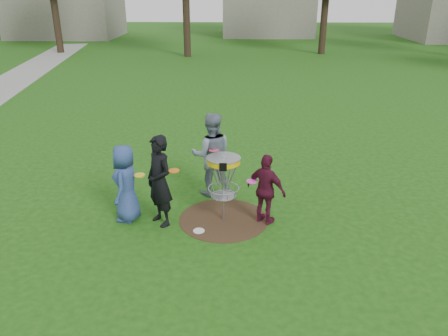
{
  "coord_description": "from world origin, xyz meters",
  "views": [
    {
      "loc": [
        0.23,
        -7.71,
        4.38
      ],
      "look_at": [
        0.0,
        0.3,
        1.0
      ],
      "focal_mm": 35.0,
      "sensor_mm": 36.0,
      "label": 1
    }
  ],
  "objects_px": {
    "player_grey": "(211,155)",
    "player_black": "(159,181)",
    "player_blue": "(126,183)",
    "player_maroon": "(266,190)",
    "disc_golf_basket": "(224,173)"
  },
  "relations": [
    {
      "from": "player_maroon",
      "to": "disc_golf_basket",
      "type": "bearing_deg",
      "value": 28.95
    },
    {
      "from": "player_grey",
      "to": "player_maroon",
      "type": "height_order",
      "value": "player_grey"
    },
    {
      "from": "player_blue",
      "to": "player_maroon",
      "type": "distance_m",
      "value": 2.74
    },
    {
      "from": "player_maroon",
      "to": "disc_golf_basket",
      "type": "relative_size",
      "value": 1.04
    },
    {
      "from": "player_maroon",
      "to": "player_blue",
      "type": "bearing_deg",
      "value": 33.74
    },
    {
      "from": "player_blue",
      "to": "disc_golf_basket",
      "type": "height_order",
      "value": "player_blue"
    },
    {
      "from": "player_grey",
      "to": "player_black",
      "type": "bearing_deg",
      "value": 49.98
    },
    {
      "from": "player_blue",
      "to": "player_grey",
      "type": "xyz_separation_m",
      "value": [
        1.61,
        1.21,
        0.15
      ]
    },
    {
      "from": "player_maroon",
      "to": "player_grey",
      "type": "bearing_deg",
      "value": -13.38
    },
    {
      "from": "player_maroon",
      "to": "disc_golf_basket",
      "type": "xyz_separation_m",
      "value": [
        -0.83,
        0.09,
        0.3
      ]
    },
    {
      "from": "player_black",
      "to": "disc_golf_basket",
      "type": "relative_size",
      "value": 1.32
    },
    {
      "from": "disc_golf_basket",
      "to": "player_grey",
      "type": "bearing_deg",
      "value": 104.18
    },
    {
      "from": "player_black",
      "to": "player_blue",
      "type": "bearing_deg",
      "value": -143.62
    },
    {
      "from": "player_blue",
      "to": "player_maroon",
      "type": "relative_size",
      "value": 1.1
    },
    {
      "from": "player_grey",
      "to": "player_maroon",
      "type": "bearing_deg",
      "value": 125.52
    }
  ]
}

